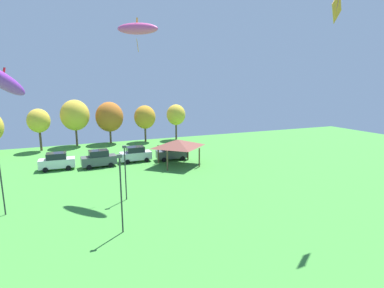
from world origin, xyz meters
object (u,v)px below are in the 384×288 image
object	(u,v)px
treeline_tree_3	(75,115)
kite_flying_1	(137,29)
parked_car_second_from_left	(99,159)
light_post_0	(121,189)
treeline_tree_5	(145,117)
treeline_tree_2	(39,121)
parked_car_rightmost_in_row	(172,152)
park_pavilion	(178,143)
light_post_2	(1,176)
treeline_tree_4	(110,117)
light_post_1	(125,169)
kite_flying_4	(4,81)
parked_car_leftmost	(57,161)
treeline_tree_6	(176,115)
parked_car_third_from_left	(136,154)
kite_flying_3	(337,7)

from	to	relation	value
treeline_tree_3	kite_flying_1	bearing A→B (deg)	-77.42
parked_car_second_from_left	light_post_0	distance (m)	19.95
kite_flying_1	treeline_tree_5	world-z (taller)	kite_flying_1
treeline_tree_2	parked_car_second_from_left	bearing A→B (deg)	-61.05
parked_car_rightmost_in_row	light_post_0	size ratio (longest dim) A/B	0.77
parked_car_second_from_left	treeline_tree_5	distance (m)	19.12
parked_car_rightmost_in_row	park_pavilion	distance (m)	3.70
treeline_tree_2	treeline_tree_5	xyz separation A→B (m)	(18.33, 1.28, -0.28)
parked_car_second_from_left	light_post_2	size ratio (longest dim) A/B	0.76
kite_flying_1	treeline_tree_4	distance (m)	28.65
treeline_tree_5	parked_car_rightmost_in_row	bearing A→B (deg)	-89.90
parked_car_second_from_left	parked_car_rightmost_in_row	distance (m)	10.42
parked_car_second_from_left	light_post_0	world-z (taller)	light_post_0
light_post_1	treeline_tree_2	size ratio (longest dim) A/B	0.76
light_post_1	light_post_0	bearing A→B (deg)	-102.99
kite_flying_4	parked_car_second_from_left	bearing A→B (deg)	65.18
park_pavilion	treeline_tree_5	xyz separation A→B (m)	(0.10, 18.89, 1.71)
parked_car_leftmost	park_pavilion	xyz separation A→B (m)	(15.50, -4.01, 1.96)
light_post_1	treeline_tree_6	world-z (taller)	treeline_tree_6
light_post_0	treeline_tree_2	xyz separation A→B (m)	(-7.63, 34.17, 1.64)
kite_flying_4	treeline_tree_3	bearing A→B (deg)	80.80
parked_car_rightmost_in_row	treeline_tree_5	distance (m)	16.18
parked_car_second_from_left	parked_car_rightmost_in_row	bearing A→B (deg)	-3.41
treeline_tree_5	treeline_tree_6	bearing A→B (deg)	-0.91
light_post_2	parked_car_leftmost	bearing A→B (deg)	73.98
light_post_0	treeline_tree_3	world-z (taller)	treeline_tree_3
kite_flying_1	treeline_tree_6	size ratio (longest dim) A/B	0.69
parked_car_third_from_left	treeline_tree_6	xyz separation A→B (m)	(11.55, 14.63, 3.89)
parked_car_second_from_left	kite_flying_4	bearing A→B (deg)	-117.52
parked_car_leftmost	parked_car_rightmost_in_row	size ratio (longest dim) A/B	0.96
kite_flying_3	parked_car_third_from_left	world-z (taller)	kite_flying_3
parked_car_rightmost_in_row	light_post_1	bearing A→B (deg)	-120.50
treeline_tree_6	treeline_tree_5	bearing A→B (deg)	179.09
kite_flying_4	treeline_tree_6	bearing A→B (deg)	52.61
parked_car_rightmost_in_row	treeline_tree_4	world-z (taller)	treeline_tree_4
parked_car_leftmost	parked_car_third_from_left	bearing A→B (deg)	3.36
park_pavilion	light_post_2	xyz separation A→B (m)	(-19.38, -9.50, 0.37)
parked_car_second_from_left	park_pavilion	size ratio (longest dim) A/B	0.78
light_post_2	light_post_1	bearing A→B (deg)	-3.02
kite_flying_3	treeline_tree_2	bearing A→B (deg)	122.99
parked_car_second_from_left	parked_car_third_from_left	xyz separation A→B (m)	(5.21, 0.90, -0.05)
park_pavilion	treeline_tree_3	distance (m)	23.58
treeline_tree_3	kite_flying_3	bearing A→B (deg)	-64.99
kite_flying_3	treeline_tree_6	size ratio (longest dim) A/B	0.34
park_pavilion	light_post_1	xyz separation A→B (m)	(-9.10, -10.04, -0.00)
parked_car_leftmost	parked_car_second_from_left	xyz separation A→B (m)	(5.21, -0.75, 0.03)
kite_flying_3	parked_car_third_from_left	distance (m)	30.54
parked_car_leftmost	treeline_tree_6	size ratio (longest dim) A/B	0.63
parked_car_second_from_left	park_pavilion	xyz separation A→B (m)	(10.29, -3.27, 1.93)
parked_car_second_from_left	light_post_1	bearing A→B (deg)	-87.59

